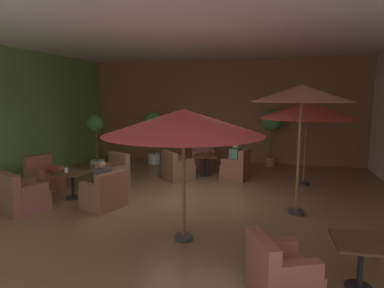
{
  "coord_description": "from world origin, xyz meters",
  "views": [
    {
      "loc": [
        1.94,
        -7.04,
        2.49
      ],
      "look_at": [
        0.0,
        0.51,
        1.32
      ],
      "focal_mm": 30.67,
      "sensor_mm": 36.0,
      "label": 1
    }
  ],
  "objects_px": {
    "cafe_table_front_right": "(362,251)",
    "patio_umbrella_near_wall": "(307,110)",
    "iced_drink_cup": "(66,170)",
    "potted_tree_mid_left": "(96,135)",
    "armchair_front_left_west": "(105,194)",
    "patio_umbrella_center_beige": "(183,122)",
    "patio_umbrella_tall_red": "(302,94)",
    "armchair_front_right_north": "(280,275)",
    "patron_with_friend": "(235,155)",
    "cafe_table_mid_center": "(205,159)",
    "patron_by_window": "(103,177)",
    "potted_tree_mid_right": "(272,124)",
    "potted_tree_left_corner": "(154,128)",
    "armchair_front_left_north": "(112,176)",
    "cafe_table_front_left": "(72,178)",
    "armchair_front_left_south": "(23,197)",
    "armchair_mid_center_north": "(237,168)",
    "armchair_front_left_east": "(44,178)",
    "armchair_mid_center_south": "(177,169)",
    "armchair_mid_center_east": "(202,159)"
  },
  "relations": [
    {
      "from": "armchair_front_left_west",
      "to": "cafe_table_mid_center",
      "type": "distance_m",
      "value": 3.77
    },
    {
      "from": "armchair_front_left_south",
      "to": "patron_with_friend",
      "type": "relative_size",
      "value": 1.59
    },
    {
      "from": "armchair_mid_center_south",
      "to": "iced_drink_cup",
      "type": "bearing_deg",
      "value": -131.31
    },
    {
      "from": "patron_by_window",
      "to": "potted_tree_mid_right",
      "type": "bearing_deg",
      "value": 56.06
    },
    {
      "from": "cafe_table_front_right",
      "to": "patio_umbrella_near_wall",
      "type": "bearing_deg",
      "value": 93.57
    },
    {
      "from": "cafe_table_mid_center",
      "to": "iced_drink_cup",
      "type": "height_order",
      "value": "iced_drink_cup"
    },
    {
      "from": "armchair_front_right_north",
      "to": "armchair_mid_center_north",
      "type": "xyz_separation_m",
      "value": [
        -1.2,
        5.64,
        0.03
      ]
    },
    {
      "from": "potted_tree_left_corner",
      "to": "patron_by_window",
      "type": "height_order",
      "value": "potted_tree_left_corner"
    },
    {
      "from": "armchair_front_left_west",
      "to": "patio_umbrella_center_beige",
      "type": "relative_size",
      "value": 0.37
    },
    {
      "from": "patio_umbrella_tall_red",
      "to": "potted_tree_mid_left",
      "type": "distance_m",
      "value": 6.82
    },
    {
      "from": "potted_tree_mid_left",
      "to": "potted_tree_mid_right",
      "type": "distance_m",
      "value": 5.93
    },
    {
      "from": "patio_umbrella_near_wall",
      "to": "patron_by_window",
      "type": "height_order",
      "value": "patio_umbrella_near_wall"
    },
    {
      "from": "armchair_front_left_south",
      "to": "armchair_mid_center_north",
      "type": "relative_size",
      "value": 1.13
    },
    {
      "from": "patio_umbrella_tall_red",
      "to": "patio_umbrella_center_beige",
      "type": "height_order",
      "value": "patio_umbrella_tall_red"
    },
    {
      "from": "patio_umbrella_near_wall",
      "to": "patio_umbrella_tall_red",
      "type": "bearing_deg",
      "value": -97.71
    },
    {
      "from": "armchair_front_left_east",
      "to": "armchair_mid_center_south",
      "type": "height_order",
      "value": "armchair_front_left_east"
    },
    {
      "from": "armchair_mid_center_north",
      "to": "patio_umbrella_center_beige",
      "type": "xyz_separation_m",
      "value": [
        -0.4,
        -4.35,
        1.71
      ]
    },
    {
      "from": "cafe_table_front_right",
      "to": "patio_umbrella_tall_red",
      "type": "bearing_deg",
      "value": 103.72
    },
    {
      "from": "armchair_front_left_north",
      "to": "armchair_front_left_south",
      "type": "bearing_deg",
      "value": -115.03
    },
    {
      "from": "potted_tree_mid_right",
      "to": "patron_with_friend",
      "type": "xyz_separation_m",
      "value": [
        -0.99,
        -2.05,
        -0.77
      ]
    },
    {
      "from": "armchair_front_left_west",
      "to": "patron_with_friend",
      "type": "bearing_deg",
      "value": 52.02
    },
    {
      "from": "armchair_front_left_west",
      "to": "cafe_table_mid_center",
      "type": "bearing_deg",
      "value": 65.49
    },
    {
      "from": "armchair_front_left_east",
      "to": "potted_tree_mid_right",
      "type": "relative_size",
      "value": 0.46
    },
    {
      "from": "armchair_mid_center_north",
      "to": "patio_umbrella_tall_red",
      "type": "height_order",
      "value": "patio_umbrella_tall_red"
    },
    {
      "from": "cafe_table_front_right",
      "to": "potted_tree_mid_left",
      "type": "height_order",
      "value": "potted_tree_mid_left"
    },
    {
      "from": "patio_umbrella_tall_red",
      "to": "patron_with_friend",
      "type": "relative_size",
      "value": 4.11
    },
    {
      "from": "cafe_table_front_right",
      "to": "patron_with_friend",
      "type": "distance_m",
      "value": 5.66
    },
    {
      "from": "armchair_front_left_west",
      "to": "patio_umbrella_center_beige",
      "type": "bearing_deg",
      "value": -27.93
    },
    {
      "from": "armchair_front_right_north",
      "to": "potted_tree_mid_right",
      "type": "relative_size",
      "value": 0.49
    },
    {
      "from": "armchair_front_left_west",
      "to": "armchair_front_right_north",
      "type": "relative_size",
      "value": 1.03
    },
    {
      "from": "patron_with_friend",
      "to": "cafe_table_mid_center",
      "type": "bearing_deg",
      "value": 167.43
    },
    {
      "from": "cafe_table_front_right",
      "to": "armchair_mid_center_east",
      "type": "height_order",
      "value": "armchair_mid_center_east"
    },
    {
      "from": "cafe_table_front_left",
      "to": "cafe_table_front_right",
      "type": "height_order",
      "value": "same"
    },
    {
      "from": "potted_tree_left_corner",
      "to": "patron_with_friend",
      "type": "distance_m",
      "value": 3.51
    },
    {
      "from": "armchair_front_left_west",
      "to": "cafe_table_front_right",
      "type": "relative_size",
      "value": 1.37
    },
    {
      "from": "armchair_front_left_north",
      "to": "potted_tree_mid_right",
      "type": "bearing_deg",
      "value": 42.8
    },
    {
      "from": "iced_drink_cup",
      "to": "patio_umbrella_near_wall",
      "type": "bearing_deg",
      "value": 25.75
    },
    {
      "from": "cafe_table_front_right",
      "to": "armchair_mid_center_south",
      "type": "height_order",
      "value": "armchair_mid_center_south"
    },
    {
      "from": "armchair_front_left_north",
      "to": "armchair_front_left_west",
      "type": "height_order",
      "value": "armchair_front_left_north"
    },
    {
      "from": "cafe_table_mid_center",
      "to": "potted_tree_mid_left",
      "type": "relative_size",
      "value": 0.42
    },
    {
      "from": "iced_drink_cup",
      "to": "potted_tree_mid_left",
      "type": "bearing_deg",
      "value": 106.7
    },
    {
      "from": "armchair_front_left_north",
      "to": "patio_umbrella_center_beige",
      "type": "xyz_separation_m",
      "value": [
        2.75,
        -2.62,
        1.71
      ]
    },
    {
      "from": "armchair_front_left_south",
      "to": "cafe_table_front_right",
      "type": "relative_size",
      "value": 1.43
    },
    {
      "from": "potted_tree_left_corner",
      "to": "potted_tree_mid_left",
      "type": "xyz_separation_m",
      "value": [
        -1.44,
        -1.47,
        -0.15
      ]
    },
    {
      "from": "armchair_front_left_south",
      "to": "patio_umbrella_tall_red",
      "type": "relative_size",
      "value": 0.39
    },
    {
      "from": "armchair_front_left_west",
      "to": "potted_tree_left_corner",
      "type": "distance_m",
      "value": 4.85
    },
    {
      "from": "armchair_mid_center_south",
      "to": "patio_umbrella_near_wall",
      "type": "relative_size",
      "value": 0.41
    },
    {
      "from": "armchair_front_left_north",
      "to": "potted_tree_mid_right",
      "type": "xyz_separation_m",
      "value": [
        4.09,
        3.79,
        1.16
      ]
    },
    {
      "from": "potted_tree_left_corner",
      "to": "cafe_table_mid_center",
      "type": "bearing_deg",
      "value": -30.25
    },
    {
      "from": "potted_tree_left_corner",
      "to": "patron_with_friend",
      "type": "relative_size",
      "value": 2.88
    }
  ]
}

